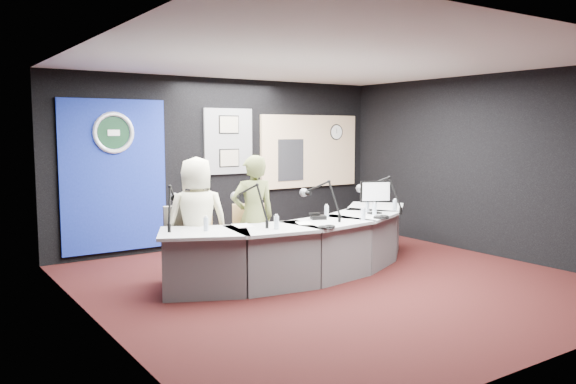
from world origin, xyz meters
TOP-DOWN VIEW (x-y plane):
  - ground at (0.00, 0.00)m, footprint 6.00×6.00m
  - ceiling at (0.00, 0.00)m, footprint 6.00×6.00m
  - wall_back at (0.00, 3.00)m, footprint 6.00×0.02m
  - wall_front at (0.00, -3.00)m, footprint 6.00×0.02m
  - wall_left at (-3.00, 0.00)m, footprint 0.02×6.00m
  - wall_right at (3.00, 0.00)m, footprint 0.02×6.00m
  - broadcast_desk at (-0.05, 0.55)m, footprint 4.50×1.90m
  - backdrop_panel at (-1.90, 2.97)m, footprint 1.60×0.05m
  - agency_seal at (-1.90, 2.93)m, footprint 0.63×0.07m
  - seal_center at (-1.90, 2.94)m, footprint 0.48×0.01m
  - pinboard at (0.05, 2.97)m, footprint 0.90×0.04m
  - framed_photo_upper at (0.05, 2.94)m, footprint 0.34×0.02m
  - framed_photo_lower at (0.05, 2.94)m, footprint 0.34×0.02m
  - booth_window_frame at (1.75, 2.97)m, footprint 2.12×0.06m
  - booth_glow at (1.75, 2.96)m, footprint 2.00×0.02m
  - equipment_rack at (1.30, 2.94)m, footprint 0.55×0.02m
  - wall_clock at (2.35, 2.94)m, footprint 0.28×0.01m
  - armchair_left at (-1.49, 0.95)m, footprint 0.61×0.61m
  - armchair_right at (-0.78, 0.75)m, footprint 0.70×0.70m
  - draped_jacket at (-1.57, 1.19)m, footprint 0.51×0.22m
  - person_man at (-1.49, 0.95)m, footprint 0.90×0.71m
  - person_woman at (-0.78, 0.75)m, footprint 0.64×0.47m
  - computer_monitor at (1.02, 0.40)m, footprint 0.43×0.22m
  - desk_phone at (0.05, 0.44)m, footprint 0.25×0.23m
  - headphones_near at (0.81, 0.04)m, footprint 0.24×0.24m
  - headphones_far at (-0.31, -0.20)m, footprint 0.20×0.20m
  - paper_stack at (-1.05, 0.55)m, footprint 0.27×0.34m
  - notepad at (-0.30, 0.26)m, footprint 0.27×0.32m
  - boom_mic_a at (-1.85, 0.89)m, footprint 0.42×0.66m
  - boom_mic_b at (-0.96, 0.52)m, footprint 0.23×0.73m
  - boom_mic_c at (0.06, 0.40)m, footprint 0.26×0.72m
  - boom_mic_d at (1.14, 0.42)m, footprint 0.41×0.67m
  - water_bottles at (-0.05, 0.32)m, footprint 3.15×0.60m

SIDE VIEW (x-z plane):
  - ground at x=0.00m, z-range 0.00..0.00m
  - broadcast_desk at x=-0.05m, z-range 0.00..0.75m
  - armchair_left at x=-1.49m, z-range 0.00..0.89m
  - armchair_right at x=-0.78m, z-range 0.00..0.97m
  - draped_jacket at x=-1.57m, z-range 0.27..0.97m
  - paper_stack at x=-1.05m, z-range 0.75..0.75m
  - notepad at x=-0.30m, z-range 0.75..0.75m
  - headphones_near at x=0.81m, z-range 0.75..0.79m
  - headphones_far at x=-0.31m, z-range 0.75..0.78m
  - desk_phone at x=0.05m, z-range 0.75..0.80m
  - person_man at x=-1.49m, z-range 0.00..1.61m
  - person_woman at x=-0.78m, z-range 0.00..1.62m
  - water_bottles at x=-0.05m, z-range 0.75..0.93m
  - boom_mic_a at x=-1.85m, z-range 0.75..1.35m
  - boom_mic_b at x=-0.96m, z-range 0.75..1.35m
  - boom_mic_c at x=0.06m, z-range 0.75..1.35m
  - boom_mic_d at x=1.14m, z-range 0.75..1.35m
  - computer_monitor at x=1.02m, z-range 0.91..1.23m
  - backdrop_panel at x=-1.90m, z-range 0.10..2.40m
  - wall_back at x=0.00m, z-range 0.00..2.80m
  - wall_front at x=0.00m, z-range 0.00..2.80m
  - wall_left at x=-3.00m, z-range 0.00..2.80m
  - wall_right at x=3.00m, z-range 0.00..2.80m
  - equipment_rack at x=1.30m, z-range 1.03..1.78m
  - framed_photo_lower at x=0.05m, z-range 1.33..1.60m
  - booth_window_frame at x=1.75m, z-range 0.89..2.21m
  - booth_glow at x=1.75m, z-range 0.95..2.15m
  - pinboard at x=0.05m, z-range 1.20..2.30m
  - agency_seal at x=-1.90m, z-range 1.58..2.21m
  - seal_center at x=-1.90m, z-range 1.66..2.14m
  - wall_clock at x=2.35m, z-range 1.76..2.04m
  - framed_photo_upper at x=0.05m, z-range 1.89..2.17m
  - ceiling at x=0.00m, z-range 2.79..2.81m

